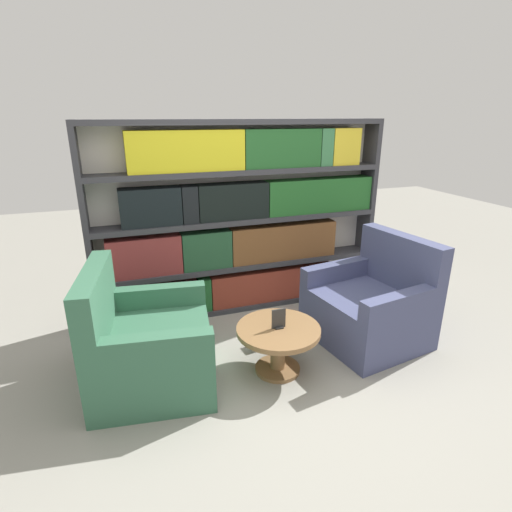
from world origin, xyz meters
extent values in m
plane|color=gray|center=(0.00, 0.00, 0.00)|extent=(14.00, 14.00, 0.00)
cube|color=silver|center=(0.00, 1.57, 0.95)|extent=(2.92, 0.05, 1.90)
cube|color=#333338|center=(-1.44, 1.44, 0.95)|extent=(0.05, 0.30, 1.90)
cube|color=#333338|center=(1.44, 1.44, 0.95)|extent=(0.05, 0.30, 1.90)
cube|color=#333338|center=(0.00, 1.44, 0.03)|extent=(2.82, 0.30, 0.05)
cube|color=#333338|center=(0.00, 1.44, 0.48)|extent=(2.82, 0.30, 0.05)
cube|color=#333338|center=(0.00, 1.44, 0.95)|extent=(2.82, 0.30, 0.05)
cube|color=#333338|center=(0.00, 1.44, 1.43)|extent=(2.82, 0.30, 0.05)
cube|color=#333338|center=(0.00, 1.44, 1.88)|extent=(2.82, 0.30, 0.05)
cube|color=brown|center=(-0.87, 1.42, 0.22)|extent=(0.77, 0.20, 0.34)
cube|color=#205B2A|center=(-0.42, 1.42, 0.22)|extent=(0.12, 0.20, 0.34)
cube|color=maroon|center=(0.32, 1.42, 0.22)|extent=(1.36, 0.20, 0.34)
cube|color=maroon|center=(-0.97, 1.42, 0.69)|extent=(0.68, 0.20, 0.37)
cube|color=#244E31|center=(-0.38, 1.42, 0.69)|extent=(0.48, 0.20, 0.37)
cube|color=brown|center=(0.44, 1.42, 0.69)|extent=(1.14, 0.20, 0.37)
cube|color=black|center=(-0.87, 1.42, 1.15)|extent=(0.54, 0.20, 0.35)
cube|color=black|center=(-0.52, 1.42, 1.15)|extent=(0.14, 0.20, 0.35)
cube|color=black|center=(-0.10, 1.42, 1.15)|extent=(0.69, 0.20, 0.35)
cube|color=#215B25|center=(0.83, 1.42, 1.15)|extent=(1.15, 0.20, 0.35)
cube|color=gold|center=(-0.52, 1.42, 1.63)|extent=(1.05, 0.20, 0.36)
cube|color=#215626|center=(0.40, 1.42, 1.63)|extent=(0.77, 0.20, 0.36)
cube|color=#377145|center=(0.86, 1.42, 1.63)|extent=(0.13, 0.20, 0.36)
cube|color=gold|center=(1.08, 1.42, 1.63)|extent=(0.30, 0.20, 0.36)
cube|color=#336047|center=(-1.02, 0.43, 0.22)|extent=(0.97, 1.01, 0.45)
cube|color=#336047|center=(-1.37, 0.48, 0.69)|extent=(0.26, 0.91, 0.49)
cube|color=#336047|center=(-1.01, 0.04, 0.53)|extent=(0.72, 0.22, 0.17)
cube|color=#336047|center=(-0.90, 0.81, 0.53)|extent=(0.72, 0.22, 0.17)
cube|color=#42476B|center=(0.85, 0.43, 0.22)|extent=(0.98, 1.02, 0.45)
cube|color=#42476B|center=(1.20, 0.49, 0.69)|extent=(0.28, 0.91, 0.49)
cube|color=#42476B|center=(0.72, 0.81, 0.53)|extent=(0.72, 0.23, 0.17)
cube|color=#42476B|center=(0.84, 0.04, 0.53)|extent=(0.72, 0.23, 0.17)
cylinder|color=brown|center=(-0.09, 0.25, 0.17)|extent=(0.12, 0.12, 0.35)
cylinder|color=brown|center=(-0.09, 0.25, 0.01)|extent=(0.36, 0.36, 0.03)
cylinder|color=brown|center=(-0.09, 0.25, 0.37)|extent=(0.65, 0.65, 0.04)
cube|color=black|center=(-0.09, 0.25, 0.39)|extent=(0.07, 0.06, 0.01)
cube|color=#2D2D2D|center=(-0.09, 0.25, 0.47)|extent=(0.11, 0.01, 0.16)
camera|label=1|loc=(-1.15, -2.26, 1.94)|focal=28.00mm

